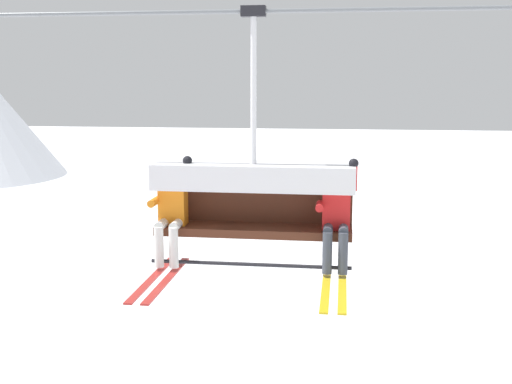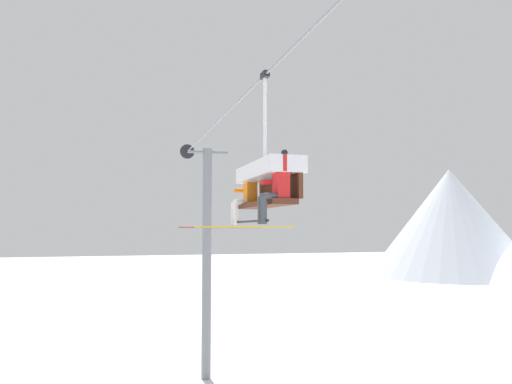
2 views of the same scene
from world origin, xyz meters
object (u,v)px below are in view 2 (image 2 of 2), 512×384
(skier_red, at_px, (274,188))
(skier_orange, at_px, (245,195))
(lift_tower_near, at_px, (206,256))
(chairlift_chair, at_px, (269,178))

(skier_red, bearing_deg, skier_orange, 180.00)
(lift_tower_near, distance_m, skier_red, 11.22)
(lift_tower_near, height_order, skier_orange, lift_tower_near)
(lift_tower_near, bearing_deg, chairlift_chair, -4.04)
(lift_tower_near, xyz_separation_m, chairlift_chair, (10.06, -0.71, 2.02))
(skier_red, bearing_deg, lift_tower_near, 175.22)
(skier_orange, xyz_separation_m, skier_red, (1.96, 0.00, 0.00))
(lift_tower_near, distance_m, skier_orange, 9.30)
(chairlift_chair, bearing_deg, lift_tower_near, 175.96)
(chairlift_chair, bearing_deg, skier_orange, -167.60)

